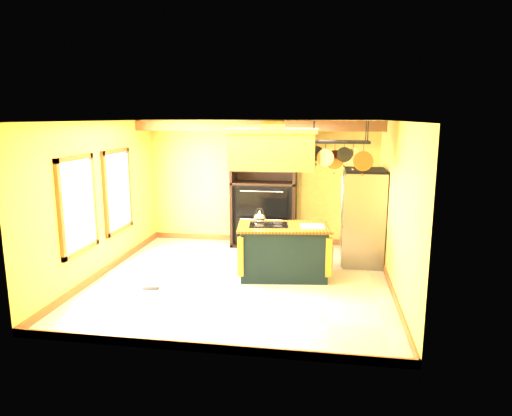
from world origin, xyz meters
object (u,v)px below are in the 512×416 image
(refrigerator, at_px, (363,219))
(hutch, at_px, (264,203))
(pot_rack, at_px, (340,150))
(range_hood, at_px, (273,148))
(kitchen_island, at_px, (283,251))

(refrigerator, bearing_deg, hutch, 155.05)
(pot_rack, bearing_deg, range_hood, 180.00)
(kitchen_island, bearing_deg, refrigerator, 28.29)
(range_hood, bearing_deg, refrigerator, 32.11)
(pot_rack, relative_size, refrigerator, 0.59)
(pot_rack, bearing_deg, kitchen_island, 179.96)
(range_hood, xyz_separation_m, refrigerator, (1.60, 1.01, -1.40))
(kitchen_island, relative_size, pot_rack, 1.62)
(refrigerator, relative_size, hutch, 0.72)
(refrigerator, height_order, hutch, hutch)
(range_hood, relative_size, refrigerator, 0.85)
(refrigerator, bearing_deg, pot_rack, -115.93)
(pot_rack, xyz_separation_m, hutch, (-1.53, 1.94, -1.31))
(kitchen_island, height_order, pot_rack, pot_rack)
(pot_rack, bearing_deg, refrigerator, 64.07)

